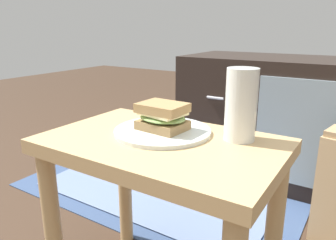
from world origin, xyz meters
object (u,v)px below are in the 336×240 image
at_px(plate, 163,131).
at_px(beer_glass, 241,107).
at_px(tv_cabinet, 286,120).
at_px(sandwich_front, 162,117).

height_order(plate, beer_glass, beer_glass).
distance_m(tv_cabinet, sandwich_front, 0.94).
distance_m(plate, beer_glass, 0.20).
bearing_deg(plate, beer_glass, 17.74).
height_order(tv_cabinet, sandwich_front, tv_cabinet).
bearing_deg(tv_cabinet, sandwich_front, -96.24).
xyz_separation_m(tv_cabinet, beer_glass, (0.08, -0.85, 0.25)).
xyz_separation_m(plate, sandwich_front, (0.00, 0.00, 0.04)).
bearing_deg(tv_cabinet, beer_glass, -84.74).
relative_size(plate, sandwich_front, 1.87).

